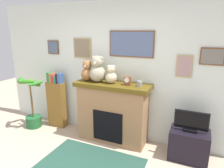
% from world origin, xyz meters
% --- Properties ---
extents(back_wall, '(5.20, 0.15, 2.60)m').
position_xyz_m(back_wall, '(0.00, 2.00, 1.31)').
color(back_wall, silver).
rests_on(back_wall, ground_plane).
extents(fireplace, '(1.41, 0.53, 1.14)m').
position_xyz_m(fireplace, '(0.15, 1.71, 0.58)').
color(fireplace, '#996F4A').
rests_on(fireplace, ground_plane).
extents(bookshelf, '(0.40, 0.16, 1.21)m').
position_xyz_m(bookshelf, '(-1.21, 1.74, 0.56)').
color(bookshelf, brown).
rests_on(bookshelf, ground_plane).
extents(potted_plant, '(0.55, 0.53, 1.12)m').
position_xyz_m(potted_plant, '(-1.65, 1.47, 0.45)').
color(potted_plant, '#1E592D').
rests_on(potted_plant, ground_plane).
extents(tv_stand, '(0.61, 0.40, 0.50)m').
position_xyz_m(tv_stand, '(1.54, 1.64, 0.25)').
color(tv_stand, black).
rests_on(tv_stand, ground_plane).
extents(television, '(0.52, 0.14, 0.34)m').
position_xyz_m(television, '(1.54, 1.64, 0.67)').
color(television, black).
rests_on(television, tv_stand).
extents(area_rug, '(1.61, 1.10, 0.01)m').
position_xyz_m(area_rug, '(0.15, 0.79, 0.00)').
color(area_rug, '#24493C').
rests_on(area_rug, ground_plane).
extents(candle_jar, '(0.09, 0.09, 0.10)m').
position_xyz_m(candle_jar, '(0.66, 1.69, 1.19)').
color(candle_jar, gray).
rests_on(candle_jar, fireplace).
extents(mantel_clock, '(0.11, 0.09, 0.15)m').
position_xyz_m(mantel_clock, '(0.44, 1.69, 1.21)').
color(mantel_clock, brown).
rests_on(mantel_clock, fireplace).
extents(teddy_bear_grey, '(0.24, 0.24, 0.39)m').
position_xyz_m(teddy_bear_grey, '(-0.37, 1.69, 1.31)').
color(teddy_bear_grey, '#916036').
rests_on(teddy_bear_grey, fireplace).
extents(teddy_bear_brown, '(0.30, 0.30, 0.49)m').
position_xyz_m(teddy_bear_brown, '(-0.15, 1.69, 1.36)').
color(teddy_bear_brown, '#A0997F').
rests_on(teddy_bear_brown, fireplace).
extents(teddy_bear_tan, '(0.21, 0.21, 0.34)m').
position_xyz_m(teddy_bear_tan, '(0.13, 1.69, 1.29)').
color(teddy_bear_tan, beige).
rests_on(teddy_bear_tan, fireplace).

